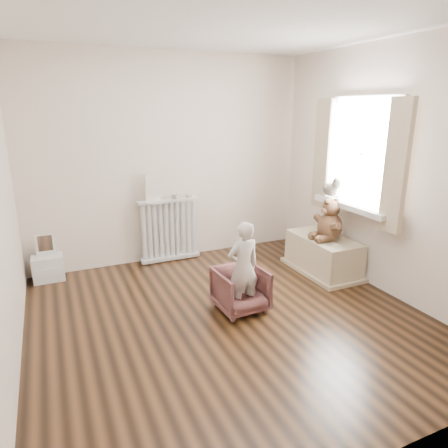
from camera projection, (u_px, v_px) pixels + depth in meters
name	position (u px, v px, depth m)	size (l,w,h in m)	color
floor	(229.00, 318.00, 3.83)	(3.60, 3.60, 0.01)	black
ceiling	(230.00, 19.00, 3.10)	(3.60, 3.60, 0.01)	white
back_wall	(170.00, 160.00, 5.04)	(3.60, 0.02, 2.60)	white
front_wall	(388.00, 249.00, 1.89)	(3.60, 0.02, 2.60)	white
right_wall	(386.00, 171.00, 4.17)	(0.02, 3.60, 2.60)	white
window	(364.00, 154.00, 4.37)	(0.03, 0.90, 1.10)	white
window_sill	(352.00, 206.00, 4.50)	(0.22, 1.10, 0.06)	silver
curtain_left	(396.00, 167.00, 3.85)	(0.06, 0.26, 1.30)	#C4B292
curtain_right	(323.00, 154.00, 4.84)	(0.06, 0.26, 1.30)	#C4B292
radiator	(169.00, 232.00, 5.16)	(0.78, 0.15, 0.82)	silver
paper_doll	(154.00, 187.00, 4.92)	(0.20, 0.02, 0.34)	beige
tin_a	(175.00, 197.00, 5.07)	(0.10, 0.10, 0.06)	#A59E8C
tin_b	(189.00, 196.00, 5.14)	(0.08, 0.08, 0.04)	#A59E8C
toy_vanity	(47.00, 258.00, 4.59)	(0.34, 0.24, 0.54)	silver
armchair	(241.00, 290.00, 3.93)	(0.46, 0.48, 0.43)	#572E2C
child	(243.00, 267.00, 3.81)	(0.33, 0.22, 0.91)	beige
toy_bench	(323.00, 256.00, 4.86)	(0.49, 0.93, 0.44)	beige
teddy_bear	(330.00, 221.00, 4.65)	(0.39, 0.31, 0.48)	#3D2617
plush_cat	(331.00, 189.00, 4.78)	(0.18, 0.30, 0.25)	#6B6459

